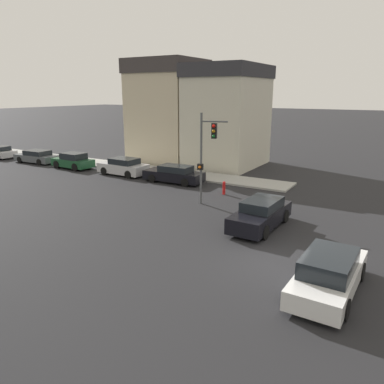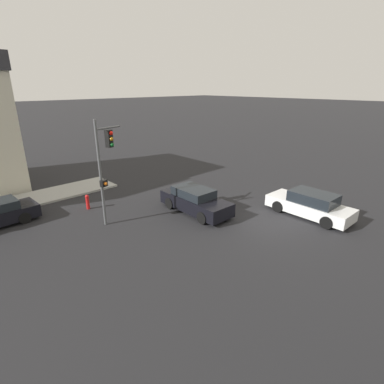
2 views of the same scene
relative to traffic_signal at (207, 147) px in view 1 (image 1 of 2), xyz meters
name	(u,v)px [view 1 (image 1 of 2)]	position (x,y,z in m)	size (l,w,h in m)	color
ground_plane	(272,264)	(-6.06, -6.32, -3.59)	(300.00, 300.00, 0.00)	black
sidewalk_strip	(27,154)	(6.65, 26.54, -3.52)	(2.88, 60.00, 0.14)	#9E9E99
rowhouse_backdrop	(198,114)	(11.88, 7.32, 1.20)	(8.13, 12.38, 9.84)	beige
traffic_signal	(207,147)	(0.00, 0.00, 0.00)	(0.84, 1.71, 5.62)	#515456
crossing_car_0	(261,214)	(-2.19, -4.37, -2.89)	(4.71, 1.99, 1.46)	black
crossing_car_1	(329,274)	(-7.19, -8.72, -2.90)	(4.82, 2.03, 1.47)	silver
parked_car_0	(174,174)	(3.88, 4.94, -2.95)	(1.95, 4.78, 1.34)	black
parked_car_1	(123,167)	(4.02, 10.15, -2.90)	(2.06, 4.39, 1.43)	#B7B7BC
parked_car_2	(73,161)	(3.83, 15.98, -2.91)	(1.97, 4.07, 1.44)	#194728
parked_car_3	(37,157)	(4.03, 21.31, -2.99)	(2.08, 4.61, 1.24)	#4C5156
fire_hydrant	(224,187)	(2.66, 0.07, -3.10)	(0.22, 0.22, 0.92)	red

